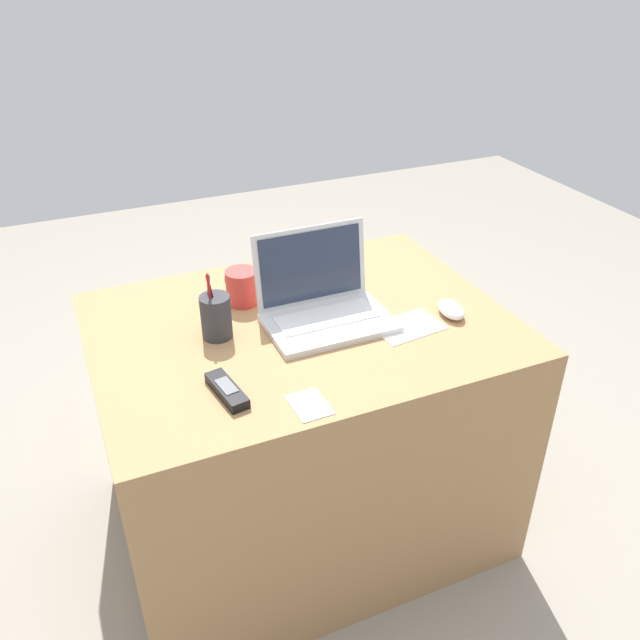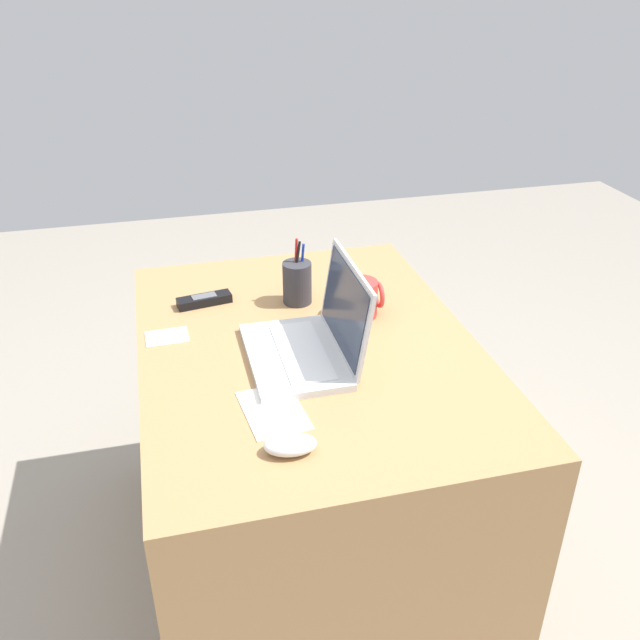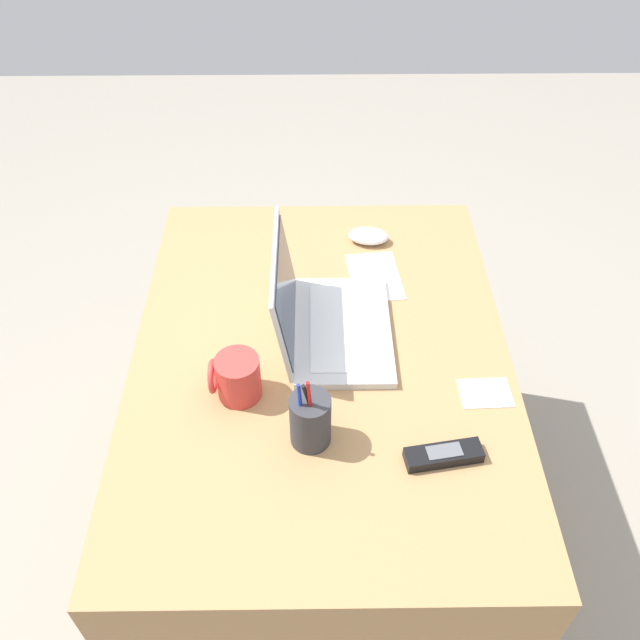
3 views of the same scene
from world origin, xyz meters
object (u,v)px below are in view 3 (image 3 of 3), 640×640
(pen_holder, at_px, (310,420))
(laptop, at_px, (324,318))
(computer_mouse, at_px, (368,236))
(coffee_mug_white, at_px, (237,377))
(cordless_phone, at_px, (444,455))

(pen_holder, bearing_deg, laptop, -5.93)
(laptop, xyz_separation_m, computer_mouse, (0.33, -0.12, -0.03))
(laptop, distance_m, coffee_mug_white, 0.25)
(coffee_mug_white, xyz_separation_m, cordless_phone, (-0.16, -0.40, -0.04))
(coffee_mug_white, relative_size, cordless_phone, 0.67)
(laptop, height_order, computer_mouse, laptop)
(pen_holder, bearing_deg, coffee_mug_white, 52.16)
(computer_mouse, bearing_deg, cordless_phone, -163.77)
(laptop, bearing_deg, cordless_phone, -146.66)
(computer_mouse, height_order, pen_holder, pen_holder)
(coffee_mug_white, relative_size, pen_holder, 0.56)
(cordless_phone, xyz_separation_m, pen_holder, (0.05, 0.25, 0.05))
(coffee_mug_white, height_order, cordless_phone, coffee_mug_white)
(laptop, distance_m, computer_mouse, 0.35)
(coffee_mug_white, distance_m, pen_holder, 0.19)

